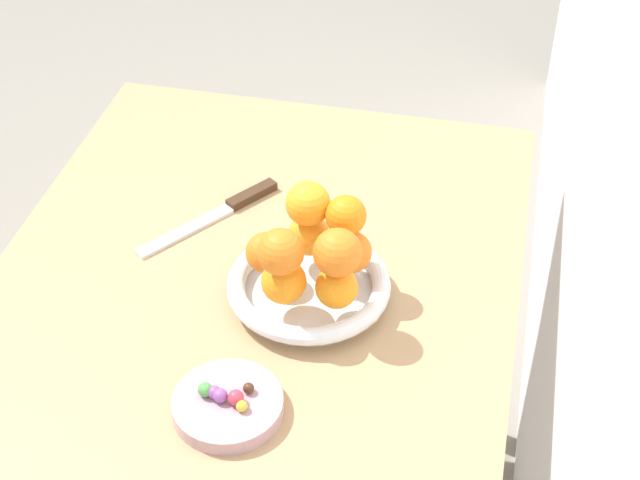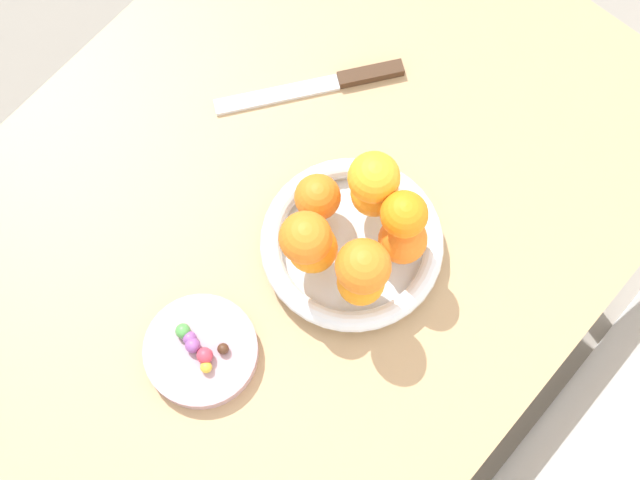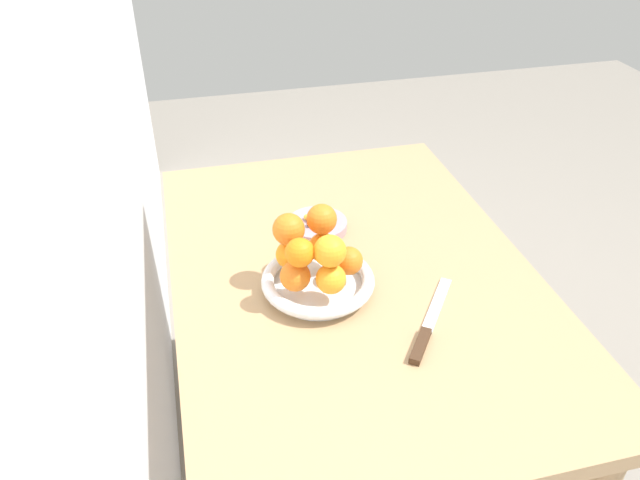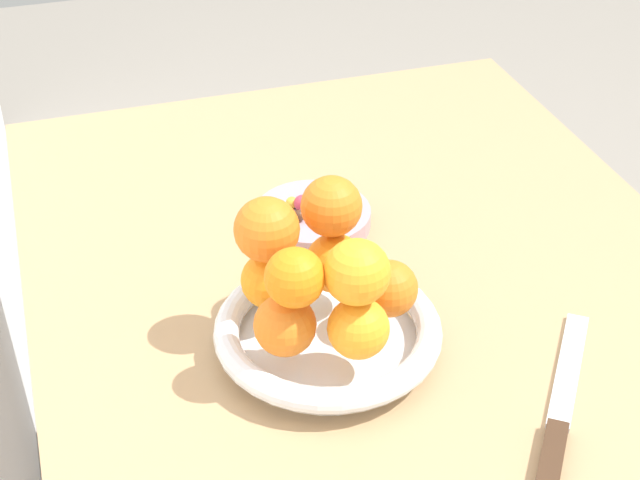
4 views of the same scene
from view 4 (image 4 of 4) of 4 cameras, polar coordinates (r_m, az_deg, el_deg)
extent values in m
cube|color=tan|center=(1.07, 4.20, -4.55)|extent=(1.10, 0.76, 0.04)
cylinder|color=tan|center=(1.76, 7.76, -2.21)|extent=(0.05, 0.05, 0.70)
cylinder|color=tan|center=(1.64, -13.27, -6.20)|extent=(0.05, 0.05, 0.70)
cylinder|color=silver|center=(1.00, 0.45, -6.10)|extent=(0.19, 0.19, 0.01)
torus|color=silver|center=(0.99, 0.45, -5.23)|extent=(0.23, 0.23, 0.03)
cylinder|color=#B28C99|center=(1.18, -0.42, 1.32)|extent=(0.14, 0.14, 0.02)
sphere|color=orange|center=(1.00, 0.79, -1.22)|extent=(0.06, 0.06, 0.06)
sphere|color=orange|center=(0.98, -2.96, -2.36)|extent=(0.06, 0.06, 0.06)
sphere|color=orange|center=(0.92, -2.05, -4.98)|extent=(0.06, 0.06, 0.06)
sphere|color=orange|center=(0.92, 2.25, -5.15)|extent=(0.06, 0.06, 0.06)
sphere|color=orange|center=(0.97, 4.05, -2.83)|extent=(0.06, 0.06, 0.06)
sphere|color=orange|center=(0.95, -3.12, 0.61)|extent=(0.06, 0.06, 0.06)
sphere|color=orange|center=(0.97, 0.67, 1.98)|extent=(0.06, 0.06, 0.06)
sphere|color=orange|center=(0.89, -1.48, -2.20)|extent=(0.06, 0.06, 0.06)
sphere|color=orange|center=(0.89, 2.16, -1.88)|extent=(0.06, 0.06, 0.06)
sphere|color=#C6384C|center=(1.17, -1.05, 2.16)|extent=(0.02, 0.02, 0.02)
sphere|color=gold|center=(1.17, -1.65, 2.20)|extent=(0.01, 0.01, 0.01)
sphere|color=#8C4C99|center=(1.17, -0.12, 2.30)|extent=(0.02, 0.02, 0.02)
sphere|color=#472819|center=(1.15, -1.24, 1.42)|extent=(0.01, 0.01, 0.01)
sphere|color=#4C9947|center=(1.17, 0.93, 2.33)|extent=(0.02, 0.02, 0.02)
sphere|color=#4C9947|center=(1.17, 1.00, 2.22)|extent=(0.02, 0.02, 0.02)
sphere|color=#8C4C99|center=(1.17, 0.35, 2.23)|extent=(0.02, 0.02, 0.02)
sphere|color=gold|center=(1.17, 0.33, 2.19)|extent=(0.01, 0.01, 0.01)
cube|color=#3F2819|center=(0.91, 13.30, -12.38)|extent=(0.08, 0.07, 0.01)
cube|color=silver|center=(1.01, 14.25, -7.31)|extent=(0.15, 0.12, 0.01)
camera|label=1|loc=(1.72, -23.52, 42.42)|focal=55.00mm
camera|label=2|loc=(1.17, -30.82, 58.49)|focal=55.00mm
camera|label=3|loc=(0.29, 164.98, -3.47)|focal=35.00mm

